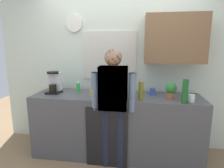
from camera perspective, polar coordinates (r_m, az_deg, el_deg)
The scene contains 15 objects.
ground_plane at distance 2.87m, azimuth 0.32°, elevation -23.18°, with size 8.00×8.00×0.00m, color #8C6D4C.
kitchen_counter at distance 2.91m, azimuth 1.22°, elevation -12.28°, with size 2.43×0.64×0.93m, color #4C4C51.
dishwasher_panel at distance 2.64m, azimuth -1.64°, elevation -15.94°, with size 0.56×0.02×0.83m, color black.
back_wall_assembly at distance 3.06m, azimuth 4.38°, elevation 6.42°, with size 4.03×0.42×2.60m.
coffee_maker at distance 3.00m, azimuth -16.97°, elevation 0.20°, with size 0.20×0.20×0.33m.
bottle_green_wine at distance 2.52m, azimuth 21.12°, elevation -2.06°, with size 0.07×0.07×0.30m, color #195923.
bottle_red_vinegar at distance 2.69m, azimuth 3.94°, elevation -1.40°, with size 0.06×0.06×0.22m, color maroon.
bottle_olive_oil at distance 2.51m, azimuth 8.69°, elevation -2.08°, with size 0.06×0.06×0.25m, color olive.
cup_white_mug at distance 2.63m, azimuth 22.76°, elevation -3.99°, with size 0.08×0.08×0.10m, color white.
cup_yellow_cup at distance 2.74m, azimuth -5.90°, elevation -2.64°, with size 0.07×0.07×0.09m, color yellow.
cup_blue_mug at distance 2.83m, azimuth 12.10°, elevation -2.22°, with size 0.08×0.08×0.10m, color #3351B2.
potted_plant at distance 2.65m, azimuth 17.27°, elevation -1.57°, with size 0.15×0.15×0.23m.
dish_soap at distance 2.95m, azimuth -10.13°, elevation -1.05°, with size 0.06×0.06×0.18m.
person_at_sink at distance 2.46m, azimuth 0.35°, elevation -4.68°, with size 0.57×0.22×1.60m.
person_guest at distance 2.46m, azimuth 0.35°, elevation -4.68°, with size 0.57×0.22×1.60m.
Camera 1 is at (0.35, -2.34, 1.63)m, focal length 30.43 mm.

